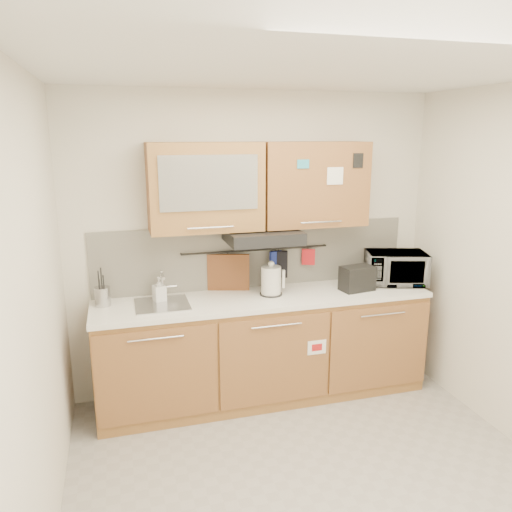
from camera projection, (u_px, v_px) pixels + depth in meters
floor at (316, 484)px, 3.28m from camera, size 3.20×3.20×0.00m
ceiling at (330, 65)px, 2.67m from camera, size 3.20×3.20×0.00m
wall_back at (255, 244)px, 4.38m from camera, size 3.20×0.00×3.20m
wall_left at (33, 323)px, 2.55m from camera, size 0.00×3.00×3.00m
base_cabinet at (264, 353)px, 4.30m from camera, size 2.80×0.64×0.88m
countertop at (265, 298)px, 4.18m from camera, size 2.82×0.62×0.04m
backsplash at (255, 256)px, 4.39m from camera, size 2.80×0.02×0.56m
upper_cabinets at (260, 186)px, 4.08m from camera, size 1.82×0.37×0.70m
range_hood at (263, 236)px, 4.11m from camera, size 0.60×0.46×0.10m
sink at (162, 304)px, 3.97m from camera, size 0.42×0.40×0.26m
utensil_rail at (256, 250)px, 4.34m from camera, size 1.30×0.02×0.02m
utensil_crock at (103, 296)px, 3.93m from camera, size 0.15×0.15×0.31m
kettle at (271, 281)px, 4.19m from camera, size 0.21×0.19×0.29m
toaster at (357, 278)px, 4.31m from camera, size 0.30×0.21×0.21m
microwave at (396, 268)px, 4.51m from camera, size 0.60×0.49×0.29m
soap_bottle at (159, 290)px, 4.02m from camera, size 0.11×0.11×0.20m
cutting_board at (228, 280)px, 4.32m from camera, size 0.36×0.12×0.45m
oven_mitt at (276, 262)px, 4.40m from camera, size 0.12×0.06×0.20m
dark_pouch at (279, 264)px, 4.41m from camera, size 0.16×0.09×0.24m
pot_holder at (308, 257)px, 4.47m from camera, size 0.12×0.06×0.14m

